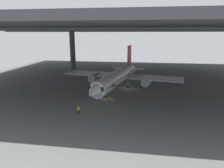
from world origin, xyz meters
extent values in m
plane|color=slate|center=(0.00, 0.00, 0.00)|extent=(110.00, 110.00, 0.00)
cylinder|color=#4C4F54|center=(-24.14, 24.64, 8.43)|extent=(2.18, 2.18, 16.86)
cube|color=#38383D|center=(0.00, 13.75, 17.46)|extent=(121.00, 99.00, 1.20)
cube|color=#4C4F54|center=(0.00, -11.00, 16.46)|extent=(115.50, 0.50, 0.70)
cube|color=#4C4F54|center=(0.00, 30.25, 16.46)|extent=(115.50, 0.50, 0.70)
cylinder|color=white|center=(-2.25, -1.74, 3.50)|extent=(9.04, 28.56, 3.80)
cone|color=white|center=(-5.22, -17.35, 3.50)|extent=(4.52, 5.18, 3.73)
cube|color=black|center=(-4.77, -14.99, 3.98)|extent=(3.67, 3.22, 0.84)
cone|color=white|center=(0.72, 13.87, 3.88)|extent=(4.31, 6.58, 3.23)
cube|color=red|center=(0.27, 11.50, 8.52)|extent=(1.01, 4.12, 6.22)
cube|color=white|center=(2.70, 9.99, 4.07)|extent=(5.34, 3.96, 0.16)
cube|color=white|center=(-2.53, 10.98, 4.07)|extent=(5.34, 3.96, 0.16)
cube|color=white|center=(8.29, 0.93, 3.12)|extent=(16.92, 9.77, 0.24)
cylinder|color=#9EA3A8|center=(6.03, -0.75, 2.46)|extent=(3.24, 5.30, 2.36)
cube|color=white|center=(-11.07, 4.61, 3.12)|extent=(16.92, 9.77, 0.24)
cylinder|color=#9EA3A8|center=(-9.58, 2.22, 2.46)|extent=(3.24, 5.30, 2.36)
cube|color=red|center=(-2.25, -1.74, 3.79)|extent=(8.72, 26.54, 0.16)
cylinder|color=#9EA3A8|center=(-4.02, -11.08, 1.25)|extent=(0.20, 0.20, 1.15)
cylinder|color=black|center=(-4.02, -11.08, 0.45)|extent=(0.46, 0.94, 0.90)
cylinder|color=#9EA3A8|center=(0.73, 0.51, 1.25)|extent=(0.20, 0.20, 1.15)
cylinder|color=black|center=(0.73, 0.51, 0.45)|extent=(0.46, 0.94, 0.90)
cylinder|color=#9EA3A8|center=(-4.19, 1.44, 1.25)|extent=(0.20, 0.20, 1.15)
cylinder|color=black|center=(-4.19, 1.44, 0.45)|extent=(0.46, 0.94, 0.90)
cube|color=slate|center=(-3.52, -11.36, 0.35)|extent=(4.07, 2.19, 0.70)
cube|color=slate|center=(-3.52, -11.36, 2.20)|extent=(3.77, 1.95, 3.08)
cube|color=slate|center=(-1.80, -11.68, 3.69)|extent=(1.32, 1.48, 0.12)
cylinder|color=black|center=(-1.68, -11.09, 4.19)|extent=(0.06, 0.06, 1.00)
cylinder|color=black|center=(-1.91, -12.27, 4.19)|extent=(0.06, 0.06, 1.00)
cylinder|color=black|center=(-1.84, -10.96, 0.15)|extent=(0.32, 0.17, 0.30)
cylinder|color=black|center=(-2.10, -12.34, 0.15)|extent=(0.32, 0.17, 0.30)
cylinder|color=black|center=(-4.94, -10.37, 0.15)|extent=(0.32, 0.17, 0.30)
cylinder|color=black|center=(-5.20, -11.75, 0.15)|extent=(0.32, 0.17, 0.30)
cylinder|color=#232838|center=(-7.63, -20.58, 0.39)|extent=(0.14, 0.14, 0.79)
cylinder|color=#232838|center=(-7.48, -20.49, 0.39)|extent=(0.14, 0.14, 0.79)
cube|color=yellow|center=(-7.56, -20.54, 1.07)|extent=(0.42, 0.37, 0.56)
cylinder|color=yellow|center=(-7.76, -20.66, 1.09)|extent=(0.09, 0.09, 0.53)
cylinder|color=yellow|center=(-7.36, -20.42, 1.09)|extent=(0.09, 0.09, 0.53)
sphere|color=#8C6647|center=(-7.56, -20.54, 1.46)|extent=(0.21, 0.21, 0.21)
cylinder|color=#232838|center=(-2.65, -12.92, 0.41)|extent=(0.14, 0.14, 0.82)
cylinder|color=#232838|center=(-2.50, -13.01, 0.41)|extent=(0.14, 0.14, 0.82)
cube|color=orange|center=(-2.58, -12.97, 1.10)|extent=(0.42, 0.38, 0.58)
cylinder|color=orange|center=(-2.77, -12.84, 1.13)|extent=(0.09, 0.09, 0.55)
cylinder|color=orange|center=(-2.38, -13.09, 1.13)|extent=(0.09, 0.09, 0.55)
sphere|color=#8C6647|center=(-2.58, -12.97, 1.51)|extent=(0.22, 0.22, 0.22)
cube|color=black|center=(-4.01, -20.43, 0.02)|extent=(0.36, 0.36, 0.04)
cone|color=orange|center=(-4.01, -20.43, 0.32)|extent=(0.30, 0.30, 0.56)
cube|color=yellow|center=(5.28, 5.13, 0.55)|extent=(1.44, 2.32, 0.70)
cylinder|color=black|center=(5.73, 4.27, 0.22)|extent=(0.23, 0.46, 0.44)
cylinder|color=black|center=(4.64, 4.40, 0.22)|extent=(0.23, 0.46, 0.44)
cylinder|color=black|center=(5.91, 5.86, 0.22)|extent=(0.23, 0.46, 0.44)
cylinder|color=black|center=(4.82, 5.99, 0.22)|extent=(0.23, 0.46, 0.44)
camera|label=1|loc=(4.67, -57.02, 15.57)|focal=32.59mm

